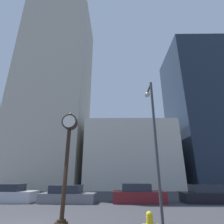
{
  "coord_description": "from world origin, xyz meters",
  "views": [
    {
      "loc": [
        3.65,
        -7.84,
        2.08
      ],
      "look_at": [
        3.43,
        10.8,
        8.83
      ],
      "focal_mm": 28.0,
      "sensor_mm": 36.0,
      "label": 1
    }
  ],
  "objects_px": {
    "street_clock": "(68,149)",
    "car_black": "(210,195)",
    "car_silver": "(9,194)",
    "car_grey": "(68,195)",
    "car_maroon": "(138,194)",
    "fire_hydrant_near": "(150,223)",
    "street_lamp_right": "(153,125)"
  },
  "relations": [
    {
      "from": "street_clock",
      "to": "street_lamp_right",
      "type": "bearing_deg",
      "value": 6.13
    },
    {
      "from": "car_grey",
      "to": "car_silver",
      "type": "bearing_deg",
      "value": -179.04
    },
    {
      "from": "car_silver",
      "to": "car_maroon",
      "type": "bearing_deg",
      "value": 0.13
    },
    {
      "from": "street_clock",
      "to": "car_silver",
      "type": "xyz_separation_m",
      "value": [
        -6.41,
        6.93,
        -2.72
      ]
    },
    {
      "from": "car_silver",
      "to": "car_grey",
      "type": "bearing_deg",
      "value": -0.76
    },
    {
      "from": "car_silver",
      "to": "car_maroon",
      "type": "relative_size",
      "value": 1.03
    },
    {
      "from": "street_clock",
      "to": "car_grey",
      "type": "relative_size",
      "value": 1.16
    },
    {
      "from": "street_clock",
      "to": "fire_hydrant_near",
      "type": "xyz_separation_m",
      "value": [
        3.67,
        -1.46,
        -2.89
      ]
    },
    {
      "from": "fire_hydrant_near",
      "to": "car_silver",
      "type": "bearing_deg",
      "value": 140.23
    },
    {
      "from": "car_silver",
      "to": "street_lamp_right",
      "type": "relative_size",
      "value": 0.6
    },
    {
      "from": "street_clock",
      "to": "car_black",
      "type": "relative_size",
      "value": 1.13
    },
    {
      "from": "fire_hydrant_near",
      "to": "car_black",
      "type": "bearing_deg",
      "value": 51.7
    },
    {
      "from": "car_maroon",
      "to": "street_lamp_right",
      "type": "relative_size",
      "value": 0.58
    },
    {
      "from": "car_black",
      "to": "car_grey",
      "type": "bearing_deg",
      "value": -178.11
    },
    {
      "from": "street_clock",
      "to": "car_silver",
      "type": "distance_m",
      "value": 9.82
    },
    {
      "from": "car_black",
      "to": "street_lamp_right",
      "type": "height_order",
      "value": "street_lamp_right"
    },
    {
      "from": "street_clock",
      "to": "car_maroon",
      "type": "bearing_deg",
      "value": 57.27
    },
    {
      "from": "street_clock",
      "to": "street_lamp_right",
      "type": "height_order",
      "value": "street_lamp_right"
    },
    {
      "from": "car_maroon",
      "to": "street_lamp_right",
      "type": "height_order",
      "value": "street_lamp_right"
    },
    {
      "from": "street_clock",
      "to": "street_lamp_right",
      "type": "relative_size",
      "value": 0.73
    },
    {
      "from": "car_silver",
      "to": "street_lamp_right",
      "type": "height_order",
      "value": "street_lamp_right"
    },
    {
      "from": "street_clock",
      "to": "car_silver",
      "type": "bearing_deg",
      "value": 132.79
    },
    {
      "from": "car_maroon",
      "to": "car_black",
      "type": "height_order",
      "value": "car_maroon"
    },
    {
      "from": "street_clock",
      "to": "car_maroon",
      "type": "distance_m",
      "value": 8.4
    },
    {
      "from": "street_clock",
      "to": "fire_hydrant_near",
      "type": "distance_m",
      "value": 4.89
    },
    {
      "from": "fire_hydrant_near",
      "to": "street_lamp_right",
      "type": "distance_m",
      "value": 4.78
    },
    {
      "from": "street_clock",
      "to": "car_maroon",
      "type": "xyz_separation_m",
      "value": [
        4.3,
        6.7,
        -2.7
      ]
    },
    {
      "from": "car_silver",
      "to": "street_clock",
      "type": "bearing_deg",
      "value": -45.84
    },
    {
      "from": "street_lamp_right",
      "to": "fire_hydrant_near",
      "type": "bearing_deg",
      "value": -113.76
    },
    {
      "from": "fire_hydrant_near",
      "to": "street_lamp_right",
      "type": "xyz_separation_m",
      "value": [
        0.86,
        1.94,
        4.28
      ]
    },
    {
      "from": "street_lamp_right",
      "to": "car_black",
      "type": "bearing_deg",
      "value": 48.05
    },
    {
      "from": "fire_hydrant_near",
      "to": "street_lamp_right",
      "type": "relative_size",
      "value": 0.11
    }
  ]
}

